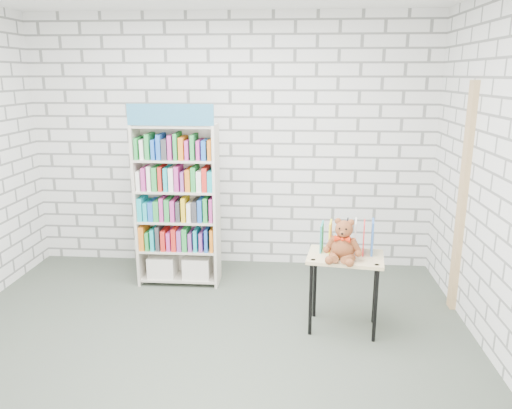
{
  "coord_description": "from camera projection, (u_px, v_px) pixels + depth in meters",
  "views": [
    {
      "loc": [
        0.69,
        -3.52,
        2.15
      ],
      "look_at": [
        0.36,
        0.95,
        0.97
      ],
      "focal_mm": 35.0,
      "sensor_mm": 36.0,
      "label": 1
    }
  ],
  "objects": [
    {
      "name": "room_shell",
      "position": [
        195.0,
        127.0,
        3.54
      ],
      "size": [
        4.52,
        4.02,
        2.81
      ],
      "color": "silver",
      "rests_on": "ground"
    },
    {
      "name": "table_books",
      "position": [
        347.0,
        237.0,
        4.25
      ],
      "size": [
        0.46,
        0.25,
        0.26
      ],
      "color": "teal",
      "rests_on": "display_table"
    },
    {
      "name": "door_trim",
      "position": [
        462.0,
        200.0,
        4.49
      ],
      "size": [
        0.05,
        0.12,
        2.1
      ],
      "primitive_type": "cube",
      "color": "tan",
      "rests_on": "ground"
    },
    {
      "name": "teddy_bear",
      "position": [
        343.0,
        244.0,
        4.06
      ],
      "size": [
        0.31,
        0.3,
        0.34
      ],
      "color": "brown",
      "rests_on": "display_table"
    },
    {
      "name": "display_table",
      "position": [
        345.0,
        266.0,
        4.21
      ],
      "size": [
        0.68,
        0.52,
        0.67
      ],
      "color": "#D5BF80",
      "rests_on": "ground"
    },
    {
      "name": "ground",
      "position": [
        202.0,
        351.0,
        3.99
      ],
      "size": [
        4.5,
        4.5,
        0.0
      ],
      "primitive_type": "plane",
      "color": "#424A3E",
      "rests_on": "ground"
    },
    {
      "name": "bookshelf",
      "position": [
        178.0,
        204.0,
        5.12
      ],
      "size": [
        0.84,
        0.33,
        1.88
      ],
      "color": "beige",
      "rests_on": "ground"
    }
  ]
}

